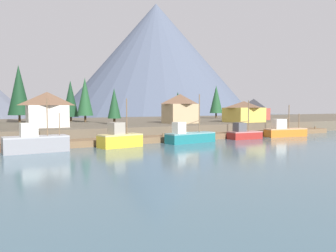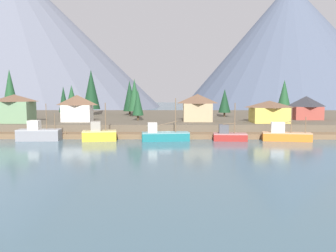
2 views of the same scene
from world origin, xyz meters
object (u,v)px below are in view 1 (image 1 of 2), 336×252
Objects in this scene: house_yellow at (244,111)px; conifer_far_right at (114,103)px; house_white at (47,109)px; house_red at (253,109)px; fishing_boat_orange at (284,131)px; conifer_back_right at (85,97)px; fishing_boat_yellow at (119,139)px; conifer_centre at (178,104)px; conifer_near_left at (71,99)px; conifer_near_right at (216,99)px; house_tan at (180,108)px; fishing_boat_grey at (35,142)px; fishing_boat_teal at (189,136)px; conifer_far_left at (19,90)px; fishing_boat_red at (244,133)px.

conifer_far_right is at bearing 169.76° from house_yellow.
house_yellow is (44.06, -1.69, -0.65)m from house_white.
house_white is 56.14m from house_red.
fishing_boat_orange is 45.47m from conifer_back_right.
fishing_boat_yellow is at bearing -170.98° from fishing_boat_orange.
fishing_boat_yellow is 0.96× the size of conifer_centre.
conifer_near_left reaches higher than house_yellow.
conifer_near_right is 1.39× the size of conifer_far_right.
house_tan is 28.67m from conifer_near_left.
conifer_far_right reaches higher than fishing_boat_grey.
conifer_far_right is at bearing -154.99° from conifer_near_right.
conifer_back_right is (-32.47, 18.96, 3.46)m from house_yellow.
fishing_boat_orange is at bearing -47.02° from conifer_near_left.
house_white is (-7.83, 14.04, 4.36)m from fishing_boat_yellow.
fishing_boat_grey is 25.53m from conifer_far_right.
fishing_boat_yellow is at bearing -92.67° from conifer_near_left.
conifer_centre is (40.67, 29.76, 5.54)m from fishing_boat_grey.
house_tan is (32.06, 14.77, 4.43)m from fishing_boat_grey.
fishing_boat_teal is at bearing -34.40° from house_white.
fishing_boat_grey is 0.80× the size of conifer_near_right.
conifer_far_right is at bearing 62.20° from fishing_boat_yellow.
conifer_far_right is (-30.08, 17.70, 5.62)m from fishing_boat_orange.
fishing_boat_orange is 1.35× the size of house_tan.
fishing_boat_teal is 39.14m from conifer_near_left.
fishing_boat_yellow is at bearing -161.17° from house_yellow.
conifer_centre reaches higher than house_red.
fishing_boat_yellow is at bearing -108.46° from conifer_far_right.
conifer_centre is at bearing 60.14° from house_tan.
house_tan is at bearing 145.33° from fishing_boat_orange.
house_tan is at bearing -141.02° from conifer_near_right.
conifer_far_left reaches higher than conifer_far_right.
fishing_boat_orange is 12.82m from house_yellow.
fishing_boat_grey is 0.82× the size of conifer_near_left.
fishing_boat_red is at bearing -96.81° from conifer_centre.
house_red is at bearing 36.95° from house_yellow.
fishing_boat_red is 0.89× the size of house_yellow.
fishing_boat_red is 26.63m from conifer_far_right.
house_yellow is 27.46m from conifer_near_right.
house_yellow reaches higher than fishing_boat_grey.
house_tan is at bearing 23.49° from fishing_boat_grey.
fishing_boat_teal is at bearing -174.49° from fishing_boat_red.
conifer_back_right reaches higher than house_tan.
house_red reaches higher than fishing_boat_yellow.
conifer_near_right is at bearing 20.72° from conifer_centre.
house_yellow is 16.28m from house_tan.
house_yellow is 30.82m from conifer_far_right.
fishing_boat_grey is 0.62× the size of conifer_far_left.
conifer_back_right is at bearing 98.79° from fishing_boat_teal.
fishing_boat_teal is 33.36m from conifer_back_right.
house_tan is at bearing -49.71° from conifer_near_left.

